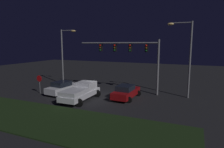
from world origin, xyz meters
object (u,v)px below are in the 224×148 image
object	(u,v)px
car_sedan_far	(63,88)
street_lamp_right	(185,50)
traffic_signal_gantry	(131,52)
street_lamp_left	(65,50)
pickup_truck	(81,91)
car_sedan	(126,92)
stop_sign	(39,81)

from	to	relation	value
car_sedan_far	street_lamp_right	xyz separation A→B (m)	(13.53, 4.02, 4.53)
traffic_signal_gantry	street_lamp_left	bearing A→B (deg)	175.91
pickup_truck	street_lamp_left	xyz separation A→B (m)	(-6.53, 6.12, 4.05)
car_sedan	stop_sign	distance (m)	10.56
car_sedan_far	traffic_signal_gantry	world-z (taller)	traffic_signal_gantry
street_lamp_left	street_lamp_right	xyz separation A→B (m)	(16.50, -0.61, 0.22)
street_lamp_right	pickup_truck	bearing A→B (deg)	-151.06
car_sedan	car_sedan_far	size ratio (longest dim) A/B	0.98
pickup_truck	stop_sign	xyz separation A→B (m)	(-6.13, 0.38, 0.56)
stop_sign	car_sedan	bearing A→B (deg)	11.59
car_sedan_far	pickup_truck	bearing A→B (deg)	-106.89
pickup_truck	car_sedan_far	bearing A→B (deg)	66.41
car_sedan_far	street_lamp_right	world-z (taller)	street_lamp_right
car_sedan	street_lamp_left	world-z (taller)	street_lamp_left
pickup_truck	street_lamp_right	bearing A→B (deg)	-61.98
street_lamp_right	stop_sign	world-z (taller)	street_lamp_right
car_sedan_far	stop_sign	distance (m)	2.91
street_lamp_left	stop_sign	size ratio (longest dim) A/B	3.59
pickup_truck	street_lamp_right	size ratio (longest dim) A/B	0.65
pickup_truck	stop_sign	size ratio (longest dim) A/B	2.44
traffic_signal_gantry	stop_sign	distance (m)	11.58
car_sedan	car_sedan_far	distance (m)	7.82
traffic_signal_gantry	pickup_truck	bearing A→B (deg)	-124.62
street_lamp_left	stop_sign	distance (m)	6.73
stop_sign	street_lamp_left	bearing A→B (deg)	94.07
street_lamp_right	street_lamp_left	bearing A→B (deg)	177.89
car_sedan_far	stop_sign	world-z (taller)	stop_sign
car_sedan	street_lamp_left	size ratio (longest dim) A/B	0.56
pickup_truck	street_lamp_right	world-z (taller)	street_lamp_right
traffic_signal_gantry	street_lamp_left	world-z (taller)	street_lamp_left
stop_sign	street_lamp_right	bearing A→B (deg)	17.69
car_sedan	stop_sign	world-z (taller)	stop_sign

